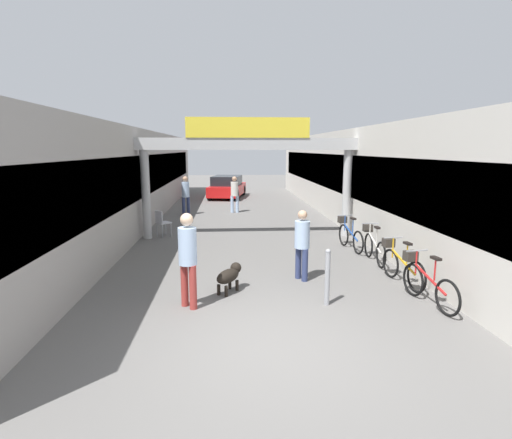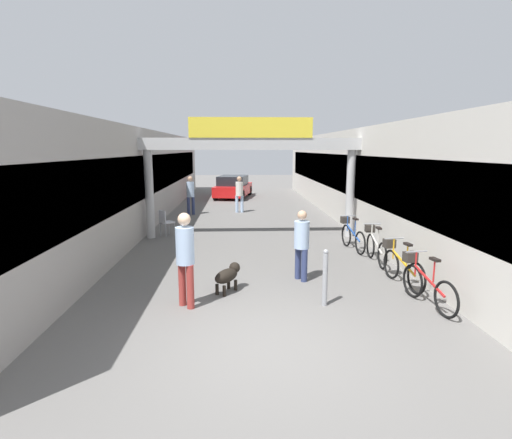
{
  "view_description": "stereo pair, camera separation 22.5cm",
  "coord_description": "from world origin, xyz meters",
  "px_view_note": "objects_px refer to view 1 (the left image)",
  "views": [
    {
      "loc": [
        -0.63,
        -5.59,
        2.95
      ],
      "look_at": [
        0.0,
        3.66,
        1.3
      ],
      "focal_mm": 28.0,
      "sensor_mm": 36.0,
      "label": 1
    },
    {
      "loc": [
        -0.4,
        -5.6,
        2.95
      ],
      "look_at": [
        0.0,
        3.66,
        1.3
      ],
      "focal_mm": 28.0,
      "sensor_mm": 36.0,
      "label": 2
    }
  ],
  "objects_px": {
    "pedestrian_elderly_walking": "(235,192)",
    "cafe_chair_aluminium_nearer": "(162,221)",
    "dog_on_leash": "(230,275)",
    "parked_car_red": "(227,187)",
    "pedestrian_companion": "(302,241)",
    "bicycle_silver_third": "(373,245)",
    "bicycle_blue_farthest": "(349,234)",
    "bicycle_red_nearest": "(426,281)",
    "bollard_post_metal": "(327,277)",
    "bicycle_orange_second": "(400,264)",
    "pedestrian_carrying_crate": "(186,193)",
    "pedestrian_with_dog": "(188,254)"
  },
  "relations": [
    {
      "from": "bicycle_orange_second",
      "to": "bicycle_blue_farthest",
      "type": "relative_size",
      "value": 1.0
    },
    {
      "from": "pedestrian_carrying_crate",
      "to": "bicycle_orange_second",
      "type": "distance_m",
      "value": 11.22
    },
    {
      "from": "bicycle_red_nearest",
      "to": "bicycle_silver_third",
      "type": "distance_m",
      "value": 2.93
    },
    {
      "from": "pedestrian_elderly_walking",
      "to": "bicycle_orange_second",
      "type": "xyz_separation_m",
      "value": [
        3.51,
        -10.21,
        -0.53
      ]
    },
    {
      "from": "pedestrian_with_dog",
      "to": "cafe_chair_aluminium_nearer",
      "type": "height_order",
      "value": "pedestrian_with_dog"
    },
    {
      "from": "bicycle_silver_third",
      "to": "pedestrian_elderly_walking",
      "type": "bearing_deg",
      "value": 112.72
    },
    {
      "from": "dog_on_leash",
      "to": "parked_car_red",
      "type": "relative_size",
      "value": 0.19
    },
    {
      "from": "pedestrian_companion",
      "to": "pedestrian_elderly_walking",
      "type": "height_order",
      "value": "pedestrian_elderly_walking"
    },
    {
      "from": "bicycle_blue_farthest",
      "to": "parked_car_red",
      "type": "xyz_separation_m",
      "value": [
        -3.66,
        12.98,
        0.21
      ]
    },
    {
      "from": "bicycle_silver_third",
      "to": "pedestrian_carrying_crate",
      "type": "bearing_deg",
      "value": 126.01
    },
    {
      "from": "bicycle_silver_third",
      "to": "bicycle_blue_farthest",
      "type": "height_order",
      "value": "same"
    },
    {
      "from": "bicycle_red_nearest",
      "to": "bicycle_blue_farthest",
      "type": "xyz_separation_m",
      "value": [
        -0.21,
        4.27,
        0.0
      ]
    },
    {
      "from": "bicycle_silver_third",
      "to": "parked_car_red",
      "type": "height_order",
      "value": "parked_car_red"
    },
    {
      "from": "bicycle_red_nearest",
      "to": "parked_car_red",
      "type": "height_order",
      "value": "parked_car_red"
    },
    {
      "from": "bicycle_orange_second",
      "to": "parked_car_red",
      "type": "bearing_deg",
      "value": 103.56
    },
    {
      "from": "bicycle_silver_third",
      "to": "pedestrian_with_dog",
      "type": "bearing_deg",
      "value": -148.11
    },
    {
      "from": "cafe_chair_aluminium_nearer",
      "to": "parked_car_red",
      "type": "height_order",
      "value": "parked_car_red"
    },
    {
      "from": "pedestrian_elderly_walking",
      "to": "cafe_chair_aluminium_nearer",
      "type": "bearing_deg",
      "value": -116.79
    },
    {
      "from": "bicycle_blue_farthest",
      "to": "cafe_chair_aluminium_nearer",
      "type": "height_order",
      "value": "bicycle_blue_farthest"
    },
    {
      "from": "pedestrian_companion",
      "to": "bollard_post_metal",
      "type": "distance_m",
      "value": 1.56
    },
    {
      "from": "pedestrian_carrying_crate",
      "to": "cafe_chair_aluminium_nearer",
      "type": "relative_size",
      "value": 1.96
    },
    {
      "from": "pedestrian_companion",
      "to": "pedestrian_elderly_walking",
      "type": "bearing_deg",
      "value": 97.93
    },
    {
      "from": "bicycle_red_nearest",
      "to": "pedestrian_companion",
      "type": "bearing_deg",
      "value": 144.28
    },
    {
      "from": "pedestrian_companion",
      "to": "cafe_chair_aluminium_nearer",
      "type": "relative_size",
      "value": 1.8
    },
    {
      "from": "bicycle_blue_farthest",
      "to": "pedestrian_companion",
      "type": "bearing_deg",
      "value": -125.16
    },
    {
      "from": "pedestrian_elderly_walking",
      "to": "cafe_chair_aluminium_nearer",
      "type": "relative_size",
      "value": 1.89
    },
    {
      "from": "parked_car_red",
      "to": "pedestrian_carrying_crate",
      "type": "bearing_deg",
      "value": -105.87
    },
    {
      "from": "dog_on_leash",
      "to": "bicycle_red_nearest",
      "type": "bearing_deg",
      "value": -12.87
    },
    {
      "from": "bicycle_blue_farthest",
      "to": "cafe_chair_aluminium_nearer",
      "type": "bearing_deg",
      "value": 160.39
    },
    {
      "from": "dog_on_leash",
      "to": "bicycle_silver_third",
      "type": "distance_m",
      "value": 4.33
    },
    {
      "from": "bollard_post_metal",
      "to": "cafe_chair_aluminium_nearer",
      "type": "distance_m",
      "value": 7.55
    },
    {
      "from": "bicycle_orange_second",
      "to": "cafe_chair_aluminium_nearer",
      "type": "xyz_separation_m",
      "value": [
        -6.05,
        5.18,
        0.1
      ]
    },
    {
      "from": "dog_on_leash",
      "to": "cafe_chair_aluminium_nearer",
      "type": "relative_size",
      "value": 0.89
    },
    {
      "from": "bicycle_orange_second",
      "to": "pedestrian_companion",
      "type": "bearing_deg",
      "value": 170.36
    },
    {
      "from": "bicycle_red_nearest",
      "to": "bollard_post_metal",
      "type": "bearing_deg",
      "value": 179.15
    },
    {
      "from": "pedestrian_elderly_walking",
      "to": "dog_on_leash",
      "type": "relative_size",
      "value": 2.13
    },
    {
      "from": "pedestrian_elderly_walking",
      "to": "bicycle_silver_third",
      "type": "bearing_deg",
      "value": -67.28
    },
    {
      "from": "pedestrian_companion",
      "to": "bicycle_blue_farthest",
      "type": "bearing_deg",
      "value": 54.84
    },
    {
      "from": "parked_car_red",
      "to": "pedestrian_elderly_walking",
      "type": "bearing_deg",
      "value": -86.45
    },
    {
      "from": "pedestrian_companion",
      "to": "bollard_post_metal",
      "type": "bearing_deg",
      "value": -81.82
    },
    {
      "from": "bicycle_red_nearest",
      "to": "cafe_chair_aluminium_nearer",
      "type": "bearing_deg",
      "value": 133.6
    },
    {
      "from": "bicycle_orange_second",
      "to": "bicycle_red_nearest",
      "type": "bearing_deg",
      "value": -90.15
    },
    {
      "from": "bicycle_blue_farthest",
      "to": "bollard_post_metal",
      "type": "distance_m",
      "value": 4.58
    },
    {
      "from": "pedestrian_carrying_crate",
      "to": "bicycle_red_nearest",
      "type": "distance_m",
      "value": 12.24
    },
    {
      "from": "bicycle_silver_third",
      "to": "bollard_post_metal",
      "type": "xyz_separation_m",
      "value": [
        -1.95,
        -2.9,
        0.12
      ]
    },
    {
      "from": "pedestrian_with_dog",
      "to": "pedestrian_carrying_crate",
      "type": "height_order",
      "value": "pedestrian_with_dog"
    },
    {
      "from": "parked_car_red",
      "to": "bicycle_red_nearest",
      "type": "bearing_deg",
      "value": -77.34
    },
    {
      "from": "bicycle_blue_farthest",
      "to": "dog_on_leash",
      "type": "bearing_deg",
      "value": -136.23
    },
    {
      "from": "bicycle_silver_third",
      "to": "cafe_chair_aluminium_nearer",
      "type": "bearing_deg",
      "value": 150.6
    },
    {
      "from": "dog_on_leash",
      "to": "cafe_chair_aluminium_nearer",
      "type": "distance_m",
      "value": 5.95
    }
  ]
}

